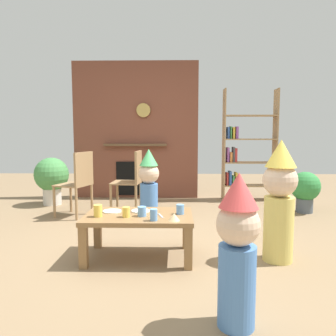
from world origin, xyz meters
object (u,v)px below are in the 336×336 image
birthday_cake_slice (174,217)px  child_in_pink (279,198)px  potted_plant_short (52,177)px  paper_cup_near_left (180,209)px  coffee_table (139,221)px  child_by_the_chairs (149,184)px  paper_cup_center (154,215)px  potted_plant_tall (305,189)px  paper_cup_far_right (98,211)px  dining_chair_middle (132,178)px  child_with_cone_hat (238,247)px  paper_cup_far_left (142,211)px  paper_plate_front (112,211)px  paper_cup_near_right (126,212)px  dining_chair_left (78,180)px  paper_plate_rear (141,211)px  bookshelf (244,150)px

birthday_cake_slice → child_in_pink: bearing=9.7°
child_in_pink → potted_plant_short: (-2.92, 2.28, -0.13)m
paper_cup_near_left → coffee_table: bearing=-177.3°
birthday_cake_slice → child_by_the_chairs: 1.44m
paper_cup_center → potted_plant_short: size_ratio=0.13×
coffee_table → paper_cup_center: (0.15, -0.21, 0.12)m
potted_plant_tall → coffee_table: bearing=-141.3°
paper_cup_far_right → dining_chair_middle: bearing=87.8°
child_by_the_chairs → child_with_cone_hat: bearing=17.2°
paper_cup_far_left → potted_plant_short: size_ratio=0.11×
paper_cup_far_left → child_with_cone_hat: size_ratio=0.09×
child_with_cone_hat → paper_plate_front: bearing=6.6°
child_in_pink → paper_cup_far_right: bearing=3.7°
paper_cup_near_left → paper_cup_near_right: 0.50m
paper_cup_near_right → child_by_the_chairs: child_by_the_chairs is taller
paper_cup_near_right → child_with_cone_hat: child_with_cone_hat is taller
paper_cup_near_right → paper_plate_front: paper_cup_near_right is taller
paper_cup_near_right → child_with_cone_hat: size_ratio=0.10×
coffee_table → potted_plant_short: bearing=126.6°
paper_cup_far_right → child_with_cone_hat: 1.45m
potted_plant_tall → child_with_cone_hat: bearing=-118.0°
paper_plate_front → potted_plant_short: (-1.39, 2.15, 0.03)m
paper_cup_center → potted_plant_tall: potted_plant_tall is taller
paper_cup_near_left → paper_cup_far_right: paper_cup_far_right is taller
dining_chair_middle → potted_plant_tall: (2.51, 0.06, -0.16)m
paper_cup_near_right → paper_cup_near_left: bearing=14.0°
child_in_pink → dining_chair_middle: (-1.55, 1.78, -0.07)m
paper_cup_center → paper_plate_front: 0.52m
coffee_table → birthday_cake_slice: 0.40m
paper_cup_far_left → potted_plant_tall: bearing=40.3°
coffee_table → paper_cup_far_right: paper_cup_far_right is taller
paper_cup_far_right → dining_chair_left: size_ratio=0.12×
birthday_cake_slice → child_by_the_chairs: bearing=103.2°
potted_plant_short → birthday_cake_slice: bearing=-51.0°
paper_cup_near_left → child_with_cone_hat: 1.14m
coffee_table → dining_chair_left: (-1.00, 1.48, 0.17)m
paper_cup_near_right → paper_plate_front: size_ratio=0.52×
paper_cup_center → child_by_the_chairs: child_by_the_chairs is taller
birthday_cake_slice → dining_chair_left: (-1.32, 1.69, 0.07)m
potted_plant_tall → child_by_the_chairs: bearing=-164.9°
paper_cup_far_right → potted_plant_tall: potted_plant_tall is taller
coffee_table → paper_cup_near_right: bearing=-134.7°
paper_cup_far_left → potted_plant_tall: size_ratio=0.15×
paper_plate_front → child_in_pink: size_ratio=0.16×
child_in_pink → paper_plate_front: bearing=-2.9°
paper_cup_near_left → potted_plant_tall: potted_plant_tall is taller
paper_cup_center → paper_plate_front: bearing=143.9°
child_by_the_chairs → paper_plate_rear: bearing=0.3°
bookshelf → potted_plant_tall: size_ratio=3.18×
paper_cup_near_left → child_in_pink: (0.89, -0.07, 0.13)m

